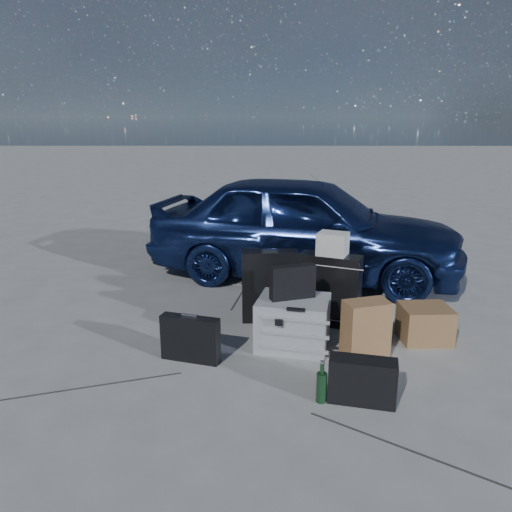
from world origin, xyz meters
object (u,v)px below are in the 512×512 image
(car, at_px, (305,226))
(briefcase, at_px, (190,339))
(pelican_case, at_px, (293,322))
(duffel_bag, at_px, (293,292))
(suitcase_left, at_px, (270,286))
(cardboard_box, at_px, (425,323))
(green_bottle, at_px, (322,382))
(suitcase_right, at_px, (330,290))

(car, bearing_deg, briefcase, 168.36)
(car, relative_size, pelican_case, 6.29)
(briefcase, xyz_separation_m, duffel_bag, (0.86, 1.13, -0.02))
(car, height_order, pelican_case, car)
(suitcase_left, bearing_deg, cardboard_box, -21.35)
(briefcase, xyz_separation_m, suitcase_left, (0.63, 0.81, 0.15))
(car, bearing_deg, pelican_case, -172.90)
(car, relative_size, cardboard_box, 8.93)
(car, height_order, cardboard_box, car)
(suitcase_left, distance_m, cardboard_box, 1.38)
(duffel_bag, relative_size, cardboard_box, 1.60)
(briefcase, distance_m, green_bottle, 1.10)
(suitcase_right, bearing_deg, suitcase_left, -167.11)
(pelican_case, bearing_deg, duffel_bag, 99.44)
(suitcase_left, xyz_separation_m, green_bottle, (0.31, -1.39, -0.19))
(cardboard_box, bearing_deg, briefcase, -168.97)
(green_bottle, bearing_deg, pelican_case, 98.97)
(car, relative_size, suitcase_left, 5.36)
(pelican_case, distance_m, suitcase_left, 0.59)
(suitcase_left, height_order, cardboard_box, suitcase_left)
(car, distance_m, suitcase_left, 1.41)
(briefcase, relative_size, suitcase_right, 0.71)
(duffel_bag, bearing_deg, cardboard_box, -15.92)
(car, xyz_separation_m, briefcase, (-1.06, -2.12, -0.42))
(suitcase_left, height_order, green_bottle, suitcase_left)
(car, distance_m, briefcase, 2.41)
(cardboard_box, bearing_deg, suitcase_right, 155.40)
(cardboard_box, xyz_separation_m, green_bottle, (-0.98, -0.95, -0.01))
(suitcase_right, distance_m, duffel_bag, 0.53)
(duffel_bag, xyz_separation_m, green_bottle, (0.08, -1.71, -0.02))
(briefcase, distance_m, duffel_bag, 1.42)
(car, height_order, duffel_bag, car)
(suitcase_right, xyz_separation_m, duffel_bag, (-0.30, 0.41, -0.17))
(suitcase_right, height_order, green_bottle, suitcase_right)
(pelican_case, height_order, suitcase_left, suitcase_left)
(pelican_case, height_order, suitcase_right, suitcase_right)
(duffel_bag, bearing_deg, green_bottle, -67.85)
(car, bearing_deg, duffel_bag, -176.44)
(green_bottle, bearing_deg, duffel_bag, 92.59)
(pelican_case, height_order, green_bottle, pelican_case)
(car, xyz_separation_m, cardboard_box, (0.86, -1.75, -0.45))
(briefcase, bearing_deg, pelican_case, 34.74)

